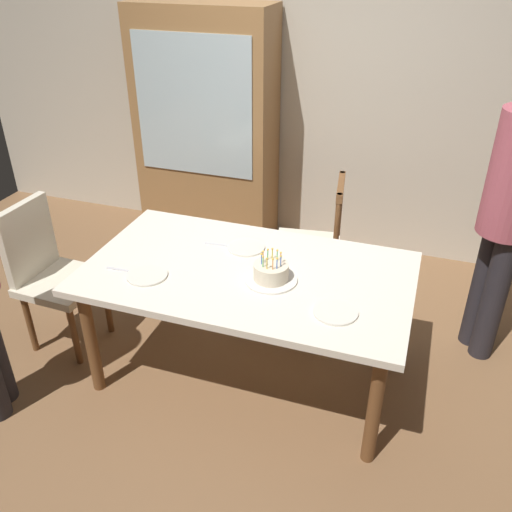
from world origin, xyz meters
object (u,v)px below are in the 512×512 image
Objects in this scene: dining_table at (247,282)px; chair_upholstered at (48,269)px; birthday_cake at (271,273)px; plate_near_guest at (335,312)px; chair_spindle_back at (311,247)px; person_guest at (510,208)px; china_cabinet at (206,131)px; plate_near_celebrant at (147,275)px; plate_far_side at (246,247)px.

dining_table is 1.87× the size of chair_upholstered.
birthday_cake reaches higher than dining_table.
plate_near_guest is 0.23× the size of chair_spindle_back.
plate_near_guest is 1.83m from chair_upholstered.
dining_table is at bearing 160.32° from birthday_cake.
dining_table is at bearing 3.57° from chair_upholstered.
person_guest is 0.91× the size of china_cabinet.
person_guest is (0.78, 0.92, 0.26)m from plate_near_guest.
person_guest is (1.80, 0.92, 0.26)m from plate_near_celebrant.
birthday_cake is 1.27× the size of plate_far_side.
chair_upholstered reaches higher than plate_far_side.
china_cabinet reaches higher than plate_far_side.
chair_upholstered is (-1.81, 0.15, -0.20)m from plate_near_guest.
plate_near_celebrant is 0.12× the size of china_cabinet.
chair_spindle_back is (0.65, 1.06, -0.28)m from plate_near_celebrant.
plate_far_side is at bearing 14.51° from chair_upholstered.
plate_far_side reaches higher than dining_table.
birthday_cake reaches higher than plate_near_celebrant.
chair_upholstered is at bearing -165.49° from plate_far_side.
china_cabinet is (0.38, 1.64, 0.42)m from chair_upholstered.
plate_far_side is 1.24m from chair_upholstered.
birthday_cake is at bearing -147.14° from person_guest.
china_cabinet is at bearing 158.72° from person_guest.
plate_far_side is 1.00× the size of plate_near_guest.
chair_upholstered reaches higher than plate_near_guest.
plate_near_guest is 1.16m from chair_spindle_back.
dining_table is 0.94× the size of china_cabinet.
chair_upholstered is at bearing -163.35° from person_guest.
plate_near_celebrant and plate_far_side have the same top height.
person_guest is at bearing 18.43° from plate_far_side.
person_guest reaches higher than dining_table.
china_cabinet is (-2.21, 0.86, -0.04)m from person_guest.
chair_spindle_back is 1.71m from chair_upholstered.
plate_near_guest reaches higher than dining_table.
plate_near_guest is at bearing -23.16° from dining_table.
dining_table is 1.52m from person_guest.
china_cabinet reaches higher than chair_spindle_back.
china_cabinet is (-0.81, 1.33, 0.22)m from plate_far_side.
plate_near_guest is 0.13× the size of person_guest.
plate_near_celebrant is 1.85m from china_cabinet.
birthday_cake is 1.27× the size of plate_near_celebrant.
chair_spindle_back is 0.50× the size of china_cabinet.
china_cabinet reaches higher than dining_table.
chair_spindle_back is at bearing 89.17° from birthday_cake.
birthday_cake is at bearing 1.01° from chair_upholstered.
chair_spindle_back reaches higher than plate_near_guest.
chair_spindle_back reaches higher than dining_table.
dining_table is 1.87× the size of chair_spindle_back.
birthday_cake is at bearing -56.83° from china_cabinet.
plate_near_celebrant is at bearing -152.86° from person_guest.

